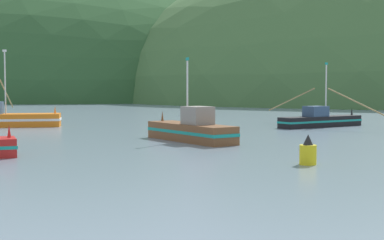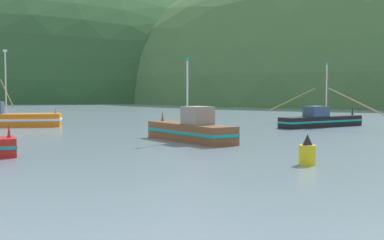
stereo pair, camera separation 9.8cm
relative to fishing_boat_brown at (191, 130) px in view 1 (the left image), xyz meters
The scene contains 5 objects.
hill_far_center 208.67m from the fishing_boat_brown, 94.36° to the left, with size 166.49×133.19×62.57m, color #516B38.
hill_far_right 152.36m from the fishing_boat_brown, 103.08° to the left, with size 176.34×141.07×78.05m, color #2D562D.
fishing_boat_brown is the anchor object (origin of this frame).
fishing_boat_black 17.47m from the fishing_boat_brown, 45.52° to the left, with size 8.66×12.29×5.83m.
channel_buoy 12.27m from the fishing_boat_brown, 66.37° to the right, with size 0.79×0.79×1.42m.
Camera 1 is at (1.55, -8.50, 3.62)m, focal length 51.13 mm.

